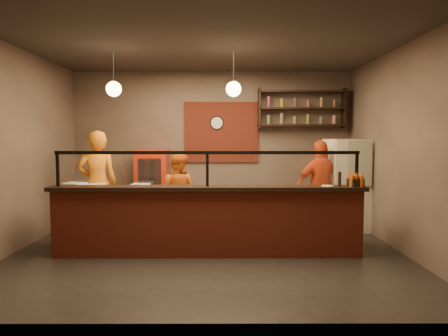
{
  "coord_description": "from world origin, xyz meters",
  "views": [
    {
      "loc": [
        0.23,
        -6.2,
        1.78
      ],
      "look_at": [
        0.25,
        0.3,
        1.29
      ],
      "focal_mm": 32.0,
      "sensor_mm": 36.0,
      "label": 1
    }
  ],
  "objects_px": {
    "cook_left": "(97,183)",
    "fridge": "(346,185)",
    "cook_mid": "(178,193)",
    "cook_right": "(321,187)",
    "red_cooler": "(153,186)",
    "pepper_mill": "(340,179)",
    "pizza_dough": "(254,192)",
    "condiment_caddy": "(355,182)",
    "wall_clock": "(217,123)"
  },
  "relations": [
    {
      "from": "cook_left",
      "to": "fridge",
      "type": "distance_m",
      "value": 4.67
    },
    {
      "from": "cook_mid",
      "to": "cook_right",
      "type": "bearing_deg",
      "value": -162.85
    },
    {
      "from": "red_cooler",
      "to": "pepper_mill",
      "type": "bearing_deg",
      "value": -37.47
    },
    {
      "from": "fridge",
      "to": "pepper_mill",
      "type": "distance_m",
      "value": 1.86
    },
    {
      "from": "cook_left",
      "to": "cook_right",
      "type": "xyz_separation_m",
      "value": [
        4.1,
        0.13,
        -0.08
      ]
    },
    {
      "from": "red_cooler",
      "to": "pizza_dough",
      "type": "height_order",
      "value": "red_cooler"
    },
    {
      "from": "cook_right",
      "to": "pepper_mill",
      "type": "relative_size",
      "value": 8.04
    },
    {
      "from": "fridge",
      "to": "pepper_mill",
      "type": "relative_size",
      "value": 8.12
    },
    {
      "from": "fridge",
      "to": "pizza_dough",
      "type": "xyz_separation_m",
      "value": [
        -1.87,
        -1.26,
        0.03
      ]
    },
    {
      "from": "condiment_caddy",
      "to": "pepper_mill",
      "type": "xyz_separation_m",
      "value": [
        -0.24,
        -0.01,
        0.05
      ]
    },
    {
      "from": "pepper_mill",
      "to": "wall_clock",
      "type": "bearing_deg",
      "value": 123.7
    },
    {
      "from": "cook_mid",
      "to": "pepper_mill",
      "type": "xyz_separation_m",
      "value": [
        2.57,
        -1.5,
        0.42
      ]
    },
    {
      "from": "wall_clock",
      "to": "cook_left",
      "type": "bearing_deg",
      "value": -145.75
    },
    {
      "from": "red_cooler",
      "to": "cook_right",
      "type": "bearing_deg",
      "value": -17.0
    },
    {
      "from": "cook_right",
      "to": "red_cooler",
      "type": "xyz_separation_m",
      "value": [
        -3.3,
        1.02,
        -0.1
      ]
    },
    {
      "from": "cook_right",
      "to": "condiment_caddy",
      "type": "bearing_deg",
      "value": 84.14
    },
    {
      "from": "condiment_caddy",
      "to": "wall_clock",
      "type": "bearing_deg",
      "value": 127.06
    },
    {
      "from": "condiment_caddy",
      "to": "pepper_mill",
      "type": "bearing_deg",
      "value": -178.14
    },
    {
      "from": "wall_clock",
      "to": "pizza_dough",
      "type": "relative_size",
      "value": 0.54
    },
    {
      "from": "condiment_caddy",
      "to": "pepper_mill",
      "type": "relative_size",
      "value": 0.95
    },
    {
      "from": "wall_clock",
      "to": "cook_right",
      "type": "height_order",
      "value": "wall_clock"
    },
    {
      "from": "cook_left",
      "to": "cook_mid",
      "type": "xyz_separation_m",
      "value": [
        1.44,
        0.18,
        -0.2
      ]
    },
    {
      "from": "wall_clock",
      "to": "cook_left",
      "type": "height_order",
      "value": "wall_clock"
    },
    {
      "from": "wall_clock",
      "to": "pepper_mill",
      "type": "bearing_deg",
      "value": -56.3
    },
    {
      "from": "cook_left",
      "to": "condiment_caddy",
      "type": "xyz_separation_m",
      "value": [
        4.25,
        -1.32,
        0.16
      ]
    },
    {
      "from": "cook_mid",
      "to": "condiment_caddy",
      "type": "height_order",
      "value": "cook_mid"
    },
    {
      "from": "wall_clock",
      "to": "pepper_mill",
      "type": "distance_m",
      "value": 3.48
    },
    {
      "from": "wall_clock",
      "to": "pizza_dough",
      "type": "distance_m",
      "value": 2.68
    },
    {
      "from": "cook_right",
      "to": "condiment_caddy",
      "type": "xyz_separation_m",
      "value": [
        0.15,
        -1.45,
        0.25
      ]
    },
    {
      "from": "cook_mid",
      "to": "cook_right",
      "type": "distance_m",
      "value": 2.66
    },
    {
      "from": "wall_clock",
      "to": "pepper_mill",
      "type": "height_order",
      "value": "wall_clock"
    },
    {
      "from": "wall_clock",
      "to": "pizza_dough",
      "type": "xyz_separation_m",
      "value": [
        0.63,
        -2.32,
        -1.19
      ]
    },
    {
      "from": "cook_mid",
      "to": "cook_right",
      "type": "relative_size",
      "value": 0.86
    },
    {
      "from": "pizza_dough",
      "to": "condiment_caddy",
      "type": "distance_m",
      "value": 1.55
    },
    {
      "from": "cook_left",
      "to": "pepper_mill",
      "type": "xyz_separation_m",
      "value": [
        4.01,
        -1.32,
        0.21
      ]
    },
    {
      "from": "red_cooler",
      "to": "condiment_caddy",
      "type": "bearing_deg",
      "value": -35.4
    },
    {
      "from": "cook_left",
      "to": "cook_mid",
      "type": "bearing_deg",
      "value": 167.15
    },
    {
      "from": "pizza_dough",
      "to": "condiment_caddy",
      "type": "height_order",
      "value": "condiment_caddy"
    },
    {
      "from": "fridge",
      "to": "condiment_caddy",
      "type": "bearing_deg",
      "value": -110.61
    },
    {
      "from": "cook_left",
      "to": "fridge",
      "type": "xyz_separation_m",
      "value": [
        4.65,
        0.4,
        -0.08
      ]
    },
    {
      "from": "cook_mid",
      "to": "pepper_mill",
      "type": "distance_m",
      "value": 3.01
    },
    {
      "from": "cook_mid",
      "to": "pepper_mill",
      "type": "relative_size",
      "value": 6.95
    },
    {
      "from": "cook_right",
      "to": "wall_clock",
      "type": "bearing_deg",
      "value": -46.1
    },
    {
      "from": "cook_mid",
      "to": "pepper_mill",
      "type": "height_order",
      "value": "cook_mid"
    },
    {
      "from": "wall_clock",
      "to": "red_cooler",
      "type": "relative_size",
      "value": 0.2
    },
    {
      "from": "cook_mid",
      "to": "fridge",
      "type": "bearing_deg",
      "value": -157.86
    },
    {
      "from": "fridge",
      "to": "red_cooler",
      "type": "bearing_deg",
      "value": 161.45
    },
    {
      "from": "pizza_dough",
      "to": "pepper_mill",
      "type": "relative_size",
      "value": 2.59
    },
    {
      "from": "condiment_caddy",
      "to": "fridge",
      "type": "bearing_deg",
      "value": 76.9
    },
    {
      "from": "wall_clock",
      "to": "condiment_caddy",
      "type": "bearing_deg",
      "value": -52.94
    }
  ]
}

